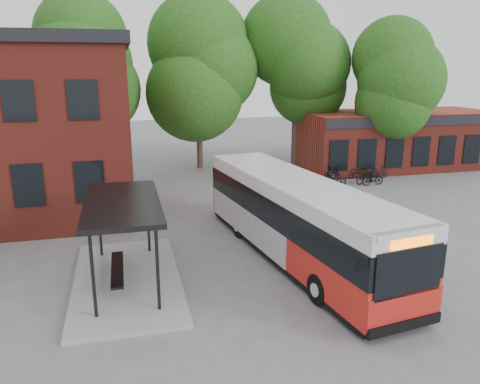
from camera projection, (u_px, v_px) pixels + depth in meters
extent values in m
plane|color=slate|center=(247.00, 258.00, 17.91)|extent=(100.00, 100.00, 0.00)
imported|color=black|center=(305.00, 176.00, 29.48)|extent=(1.61, 0.76, 0.81)
imported|color=black|center=(333.00, 180.00, 28.17)|extent=(1.72, 0.58, 1.02)
imported|color=black|center=(325.00, 179.00, 28.62)|extent=(1.86, 0.98, 0.93)
imported|color=black|center=(332.00, 173.00, 29.90)|extent=(1.74, 1.12, 1.02)
imported|color=black|center=(367.00, 176.00, 29.27)|extent=(1.97, 1.25, 0.97)
imported|color=black|center=(373.00, 178.00, 28.78)|extent=(1.51, 0.57, 0.89)
imported|color=#2A221E|center=(359.00, 172.00, 30.45)|extent=(1.95, 0.97, 0.98)
imported|color=black|center=(377.00, 172.00, 30.48)|extent=(1.59, 0.50, 0.95)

